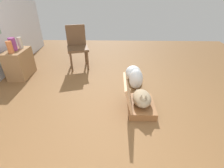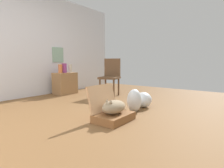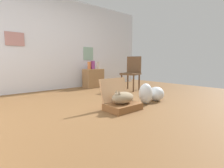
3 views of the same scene
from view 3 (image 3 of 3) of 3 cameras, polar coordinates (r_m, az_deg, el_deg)
The scene contains 12 objects.
ground_plane at distance 3.30m, azimuth -3.17°, elevation -6.53°, with size 7.68×7.68×0.00m, color brown.
wall_back at distance 5.20m, azimuth -19.05°, elevation 12.61°, with size 6.40×0.15×2.60m.
suitcase_base at distance 2.85m, azimuth 3.62°, elevation -7.61°, with size 0.56×0.41×0.11m, color brown.
suitcase_lid at distance 2.95m, azimuth 0.71°, elevation -1.95°, with size 0.56×0.41×0.04m, color tan.
cat at distance 2.81m, azimuth 3.55°, elevation -4.56°, with size 0.50×0.28×0.23m.
plastic_bag_white at distance 3.30m, azimuth 11.21°, elevation -3.19°, with size 0.27×0.25×0.39m, color silver.
plastic_bag_clear at distance 3.61m, azimuth 14.61°, elevation -3.20°, with size 0.32×0.31×0.29m, color silver.
side_table at distance 5.35m, azimuth -6.28°, elevation 1.95°, with size 0.58×0.37×0.57m, color olive.
vase_tall at distance 5.24m, azimuth -7.65°, elevation 6.19°, with size 0.11×0.11×0.22m, color #CC6B38.
vase_short at distance 5.37m, azimuth -4.76°, elevation 6.25°, with size 0.09×0.09×0.22m, color #B7AD99.
vase_round at distance 5.34m, azimuth -6.46°, elevation 6.36°, with size 0.13×0.13×0.25m, color #8C387A.
chair at distance 4.82m, azimuth 6.67°, elevation 4.11°, with size 0.57×0.56×0.95m.
Camera 3 is at (-1.95, -2.54, 0.80)m, focal length 27.24 mm.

